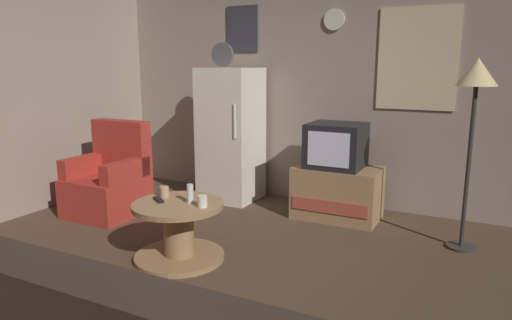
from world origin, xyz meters
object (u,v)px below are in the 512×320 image
wine_glass (190,194)px  mug_ceramic_tan (164,192)px  armchair (110,182)px  coffee_table (179,231)px  mug_ceramic_white (202,201)px  tv_stand (337,193)px  standing_lamp (476,87)px  crt_tv (336,145)px  fridge (231,134)px  remote_control (159,200)px

wine_glass → mug_ceramic_tan: (-0.28, 0.03, -0.03)m
wine_glass → armchair: (-1.43, 0.59, -0.21)m
coffee_table → mug_ceramic_white: bearing=-0.1°
tv_stand → standing_lamp: 1.64m
mug_ceramic_white → armchair: bearing=158.0°
coffee_table → armchair: armchair is taller
crt_tv → mug_ceramic_tan: crt_tv is taller
crt_tv → coffee_table: crt_tv is taller
coffee_table → mug_ceramic_tan: mug_ceramic_tan is taller
tv_stand → mug_ceramic_tan: bearing=-124.1°
fridge → armchair: bearing=-129.0°
standing_lamp → mug_ceramic_tan: size_ratio=17.67×
tv_stand → wine_glass: size_ratio=5.60×
crt_tv → wine_glass: crt_tv is taller
remote_control → crt_tv: bearing=93.4°
fridge → tv_stand: fridge is taller
tv_stand → coffee_table: tv_stand is taller
standing_lamp → crt_tv: bearing=166.6°
armchair → standing_lamp: bearing=10.9°
fridge → remote_control: bearing=-79.3°
mug_ceramic_tan → armchair: (-1.15, 0.55, -0.18)m
standing_lamp → mug_ceramic_tan: bearing=-151.4°
fridge → mug_ceramic_tan: bearing=-79.6°
standing_lamp → coffee_table: size_ratio=2.21×
tv_stand → remote_control: tv_stand is taller
wine_glass → mug_ceramic_white: wine_glass is taller
coffee_table → armchair: 1.49m
crt_tv → mug_ceramic_tan: size_ratio=6.00×
mug_ceramic_white → remote_control: bearing=-176.0°
fridge → standing_lamp: size_ratio=1.11×
fridge → standing_lamp: (2.50, -0.41, 0.60)m
mug_ceramic_white → remote_control: (-0.40, -0.03, -0.03)m
crt_tv → armchair: size_ratio=0.56×
crt_tv → mug_ceramic_white: bearing=-109.4°
tv_stand → crt_tv: size_ratio=1.56×
crt_tv → mug_ceramic_white: crt_tv is taller
remote_control → armchair: size_ratio=0.16×
armchair → fridge: bearing=51.0°
standing_lamp → tv_stand: bearing=166.2°
crt_tv → wine_glass: (-0.70, -1.52, -0.20)m
fridge → coffee_table: 1.83m
crt_tv → standing_lamp: bearing=-13.4°
standing_lamp → remote_control: bearing=-148.9°
coffee_table → remote_control: size_ratio=4.80×
tv_stand → crt_tv: bearing=-178.1°
crt_tv → standing_lamp: 1.40m
crt_tv → remote_control: crt_tv is taller
fridge → coffee_table: fridge is taller
fridge → crt_tv: bearing=-5.3°
crt_tv → coffee_table: 1.83m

